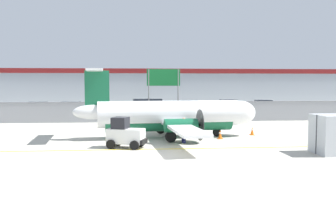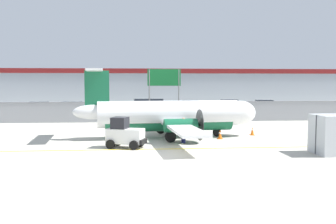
% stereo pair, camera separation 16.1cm
% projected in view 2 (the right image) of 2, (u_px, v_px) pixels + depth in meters
% --- Properties ---
extents(ground_plane, '(140.00, 140.00, 0.01)m').
position_uv_depth(ground_plane, '(168.00, 149.00, 22.56)').
color(ground_plane, '#B7B2A3').
extents(perimeter_fence, '(98.00, 0.10, 2.10)m').
position_uv_depth(perimeter_fence, '(154.00, 111.00, 38.37)').
color(perimeter_fence, gray).
rests_on(perimeter_fence, ground).
extents(parking_lot_strip, '(98.00, 17.00, 0.12)m').
position_uv_depth(parking_lot_strip, '(150.00, 113.00, 49.88)').
color(parking_lot_strip, '#38383A').
rests_on(parking_lot_strip, ground).
extents(background_building, '(91.00, 8.10, 6.50)m').
position_uv_depth(background_building, '(146.00, 87.00, 68.00)').
color(background_building, '#A8B2BC').
rests_on(background_building, ground).
extents(commuter_airplane, '(13.52, 16.08, 4.92)m').
position_uv_depth(commuter_airplane, '(172.00, 116.00, 27.24)').
color(commuter_airplane, white).
rests_on(commuter_airplane, ground).
extents(baggage_tug, '(2.56, 1.97, 1.88)m').
position_uv_depth(baggage_tug, '(125.00, 134.00, 22.95)').
color(baggage_tug, silver).
rests_on(baggage_tug, ground).
extents(ground_crew_worker, '(0.47, 0.51, 1.70)m').
position_uv_depth(ground_crew_worker, '(184.00, 129.00, 24.74)').
color(ground_crew_worker, '#191E4C').
rests_on(ground_crew_worker, ground).
extents(traffic_cone_near_left, '(0.36, 0.36, 0.64)m').
position_uv_depth(traffic_cone_near_left, '(252.00, 131.00, 28.56)').
color(traffic_cone_near_left, orange).
rests_on(traffic_cone_near_left, ground).
extents(traffic_cone_near_right, '(0.36, 0.36, 0.64)m').
position_uv_depth(traffic_cone_near_right, '(119.00, 135.00, 26.18)').
color(traffic_cone_near_right, orange).
rests_on(traffic_cone_near_right, ground).
extents(traffic_cone_far_left, '(0.36, 0.36, 0.64)m').
position_uv_depth(traffic_cone_far_left, '(220.00, 135.00, 26.65)').
color(traffic_cone_far_left, orange).
rests_on(traffic_cone_far_left, ground).
extents(parked_car_0, '(4.33, 2.28, 1.58)m').
position_uv_depth(parked_car_0, '(38.00, 108.00, 46.28)').
color(parked_car_0, silver).
rests_on(parked_car_0, parking_lot_strip).
extents(parked_car_1, '(4.39, 2.43, 1.58)m').
position_uv_depth(parked_car_1, '(73.00, 108.00, 46.40)').
color(parked_car_1, navy).
rests_on(parked_car_1, parking_lot_strip).
extents(parked_car_2, '(4.24, 2.09, 1.58)m').
position_uv_depth(parked_car_2, '(99.00, 106.00, 50.17)').
color(parked_car_2, '#19662D').
rests_on(parked_car_2, parking_lot_strip).
extents(parked_car_3, '(4.34, 2.32, 1.58)m').
position_uv_depth(parked_car_3, '(141.00, 104.00, 54.93)').
color(parked_car_3, black).
rests_on(parked_car_3, parking_lot_strip).
extents(parked_car_4, '(4.22, 2.03, 1.58)m').
position_uv_depth(parked_car_4, '(156.00, 104.00, 55.12)').
color(parked_car_4, '#19662D').
rests_on(parked_car_4, parking_lot_strip).
extents(parked_car_5, '(4.29, 2.19, 1.58)m').
position_uv_depth(parked_car_5, '(192.00, 106.00, 49.72)').
color(parked_car_5, navy).
rests_on(parked_car_5, parking_lot_strip).
extents(parked_car_6, '(4.24, 2.08, 1.58)m').
position_uv_depth(parked_car_6, '(230.00, 105.00, 52.46)').
color(parked_car_6, '#19662D').
rests_on(parked_car_6, parking_lot_strip).
extents(parked_car_7, '(4.35, 2.34, 1.58)m').
position_uv_depth(parked_car_7, '(263.00, 106.00, 51.11)').
color(parked_car_7, '#B28C19').
rests_on(parked_car_7, parking_lot_strip).
extents(highway_sign, '(3.60, 0.14, 5.50)m').
position_uv_depth(highway_sign, '(164.00, 82.00, 40.32)').
color(highway_sign, slate).
rests_on(highway_sign, ground).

